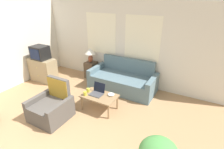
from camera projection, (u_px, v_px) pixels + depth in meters
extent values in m
cube|color=silver|center=(123.00, 44.00, 5.53)|extent=(6.74, 0.05, 2.60)
cube|color=white|center=(101.00, 34.00, 5.76)|extent=(1.10, 0.01, 1.30)
cube|color=white|center=(142.00, 38.00, 5.13)|extent=(1.10, 0.01, 1.30)
cube|color=silver|center=(10.00, 46.00, 5.30)|extent=(0.05, 4.73, 2.60)
cube|color=slate|center=(122.00, 83.00, 5.41)|extent=(1.74, 0.94, 0.46)
cube|color=slate|center=(128.00, 72.00, 5.65)|extent=(1.74, 0.12, 0.91)
cube|color=slate|center=(97.00, 75.00, 5.79)|extent=(0.14, 0.94, 0.61)
cube|color=slate|center=(152.00, 88.00, 4.97)|extent=(0.14, 0.94, 0.61)
cube|color=#514C47|center=(51.00, 111.00, 4.13)|extent=(0.62, 0.80, 0.41)
cube|color=#514C47|center=(60.00, 95.00, 4.31)|extent=(0.62, 0.10, 0.93)
cube|color=#514C47|center=(40.00, 105.00, 4.27)|extent=(0.10, 0.80, 0.53)
cube|color=#514C47|center=(62.00, 113.00, 3.95)|extent=(0.10, 0.80, 0.53)
cube|color=#A87F28|center=(58.00, 92.00, 4.22)|extent=(0.61, 0.01, 0.67)
cube|color=#998460|center=(43.00, 70.00, 5.92)|extent=(0.92, 0.45, 0.79)
sphere|color=tan|center=(37.00, 68.00, 5.67)|extent=(0.04, 0.04, 0.04)
sphere|color=tan|center=(38.00, 76.00, 5.79)|extent=(0.04, 0.04, 0.04)
cube|color=black|center=(40.00, 53.00, 5.67)|extent=(0.52, 0.42, 0.43)
cube|color=#0F1938|center=(35.00, 54.00, 5.50)|extent=(0.43, 0.01, 0.34)
cube|color=#4C3D2D|center=(91.00, 70.00, 6.20)|extent=(0.37, 0.37, 0.58)
ellipsoid|color=brown|center=(90.00, 59.00, 6.03)|extent=(0.17, 0.17, 0.25)
cylinder|color=tan|center=(90.00, 54.00, 5.96)|extent=(0.02, 0.02, 0.06)
cone|color=white|center=(90.00, 51.00, 5.91)|extent=(0.37, 0.37, 0.20)
cube|color=#8E704C|center=(99.00, 96.00, 4.40)|extent=(0.89, 0.56, 0.03)
cylinder|color=#8E704C|center=(82.00, 103.00, 4.47)|extent=(0.04, 0.04, 0.38)
cylinder|color=#8E704C|center=(108.00, 112.00, 4.13)|extent=(0.04, 0.04, 0.38)
cylinder|color=#8E704C|center=(92.00, 95.00, 4.84)|extent=(0.04, 0.04, 0.38)
cylinder|color=#8E704C|center=(117.00, 103.00, 4.49)|extent=(0.04, 0.04, 0.38)
cube|color=#47474C|center=(96.00, 94.00, 4.42)|extent=(0.32, 0.25, 0.02)
cube|color=black|center=(99.00, 87.00, 4.49)|extent=(0.32, 0.08, 0.24)
cylinder|color=gold|center=(85.00, 93.00, 4.38)|extent=(0.09, 0.09, 0.10)
cylinder|color=gold|center=(88.00, 90.00, 4.54)|extent=(0.08, 0.08, 0.10)
ellipsoid|color=white|center=(111.00, 94.00, 4.39)|extent=(0.17, 0.17, 0.05)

